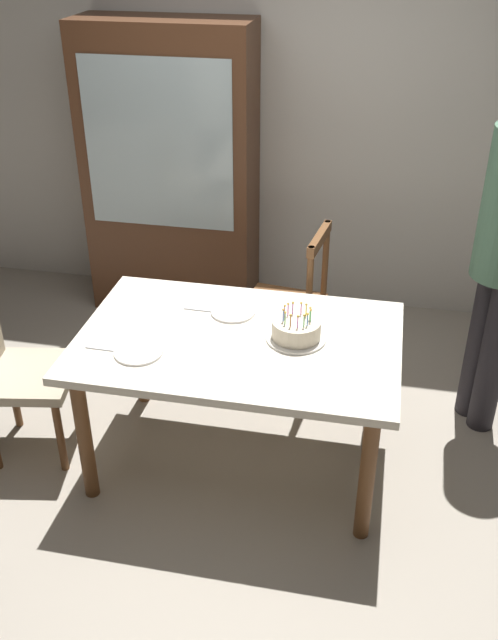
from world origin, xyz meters
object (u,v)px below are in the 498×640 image
object	(u,v)px
birthday_cake	(296,330)
plate_far_side	(233,312)
plate_near_celebrant	(138,352)
chair_spindle_back	(287,308)
chair_upholstered	(8,362)
china_cabinet	(171,173)
dining_table	(239,354)

from	to	relation	value
birthday_cake	plate_far_side	bearing A→B (deg)	151.98
plate_near_celebrant	chair_spindle_back	bearing A→B (deg)	62.93
plate_far_side	chair_spindle_back	world-z (taller)	chair_spindle_back
chair_upholstered	plate_far_side	bearing A→B (deg)	18.22
birthday_cake	china_cabinet	world-z (taller)	china_cabinet
plate_far_side	china_cabinet	size ratio (longest dim) A/B	0.12
plate_far_side	chair_spindle_back	distance (m)	0.68
plate_far_side	chair_upholstered	world-z (taller)	chair_upholstered
plate_far_side	dining_table	bearing A→B (deg)	-71.18
birthday_cake	plate_near_celebrant	distance (m)	0.72
plate_near_celebrant	chair_upholstered	distance (m)	0.76
chair_spindle_back	china_cabinet	size ratio (longest dim) A/B	0.50
plate_near_celebrant	birthday_cake	bearing A→B (deg)	20.97
china_cabinet	plate_far_side	bearing A→B (deg)	-61.92
dining_table	plate_near_celebrant	distance (m)	0.48
plate_near_celebrant	chair_upholstered	bearing A→B (deg)	172.94
birthday_cake	chair_spindle_back	world-z (taller)	chair_spindle_back
plate_far_side	chair_spindle_back	size ratio (longest dim) A/B	0.23
plate_far_side	china_cabinet	distance (m)	1.53
birthday_cake	china_cabinet	xyz separation A→B (m)	(-1.05, 1.52, 0.17)
plate_far_side	china_cabinet	bearing A→B (deg)	118.08
plate_near_celebrant	plate_far_side	bearing A→B (deg)	52.52
birthday_cake	plate_near_celebrant	bearing A→B (deg)	-159.03
birthday_cake	plate_far_side	size ratio (longest dim) A/B	1.27
birthday_cake	chair_spindle_back	xyz separation A→B (m)	(-0.15, 0.76, -0.33)
chair_spindle_back	dining_table	bearing A→B (deg)	-97.89
plate_far_side	chair_upholstered	distance (m)	1.14
chair_upholstered	dining_table	bearing A→B (deg)	6.52
birthday_cake	plate_far_side	world-z (taller)	birthday_cake
chair_upholstered	china_cabinet	world-z (taller)	china_cabinet
plate_far_side	china_cabinet	xyz separation A→B (m)	(-0.71, 1.34, 0.21)
birthday_cake	chair_upholstered	size ratio (longest dim) A/B	0.29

